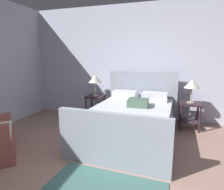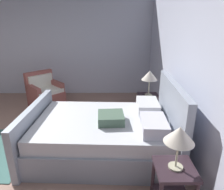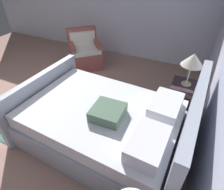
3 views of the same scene
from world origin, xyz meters
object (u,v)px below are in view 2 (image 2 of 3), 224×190
Objects in this scene: nightstand_right at (174,182)px; table_lamp_left at (150,76)px; nightstand_left at (148,104)px; table_lamp_right at (180,136)px; bed at (105,133)px; armchair at (45,94)px.

nightstand_right is 2.38m from table_lamp_left.
nightstand_left is 1.10× the size of table_lamp_left.
nightstand_right is 0.60m from table_lamp_right.
table_lamp_left is (-2.30, 0.11, 0.03)m from table_lamp_right.
bed is 1.55m from table_lamp_right.
bed reaches higher than nightstand_right.
table_lamp_left is at bearing 177.38° from table_lamp_right.
table_lamp_left reaches higher than armchair.
table_lamp_right is 0.84× the size of nightstand_left.
table_lamp_right is 0.49× the size of armchair.
nightstand_left is 0.63m from table_lamp_left.
bed is 1.40m from nightstand_right.
bed reaches higher than table_lamp_right.
bed reaches higher than nightstand_left.
nightstand_left is 2.62m from armchair.
armchair is at bearing -142.40° from nightstand_right.
table_lamp_right is 2.38m from nightstand_left.
armchair is at bearing -107.90° from table_lamp_left.
table_lamp_left is at bearing 141.56° from bed.
table_lamp_left is (-0.00, 0.00, 0.63)m from nightstand_left.
nightstand_right is 2.30m from nightstand_left.
table_lamp_right reaches higher than nightstand_right.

